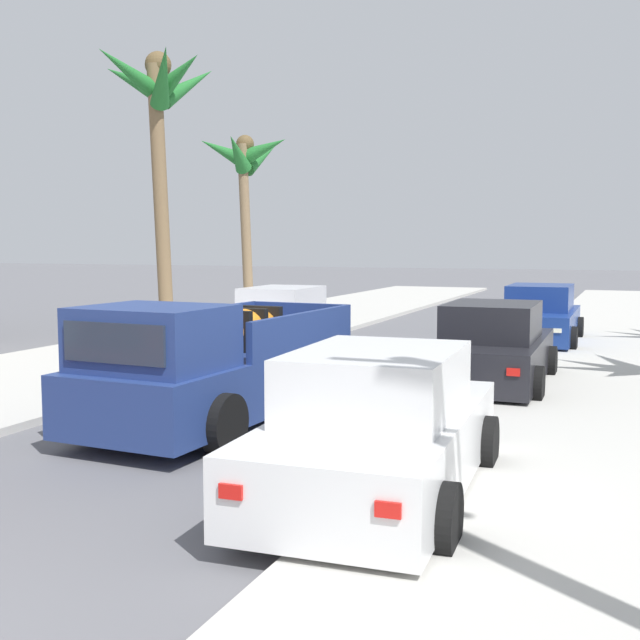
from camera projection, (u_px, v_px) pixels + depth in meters
The scene contains 10 objects.
sidewalk_left at pixel (126, 358), 17.39m from camera, with size 5.33×60.00×0.12m, color beige.
curb_left at pixel (175, 361), 16.92m from camera, with size 0.16×60.00×0.10m, color silver.
curb_right at pixel (564, 387), 13.90m from camera, with size 0.16×60.00×0.10m, color silver.
pickup_truck at pixel (216, 368), 11.17m from camera, with size 2.41×5.30×1.80m.
car_left_near at pixel (492, 349), 13.98m from camera, with size 2.08×4.28×1.54m.
car_right_mid at pixel (539, 317), 20.02m from camera, with size 2.05×4.27×1.54m.
car_left_far at pixel (281, 321), 18.99m from camera, with size 2.11×4.30×1.54m.
car_right_far at pixel (379, 430), 7.86m from camera, with size 2.17×4.32×1.54m.
palm_tree_right_fore at pixel (158, 108), 22.58m from camera, with size 3.77×4.00×8.09m.
palm_tree_left_mid at pixel (245, 168), 26.98m from camera, with size 3.30×3.55×6.36m.
Camera 1 is at (5.16, -2.35, 2.57)m, focal length 43.95 mm.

